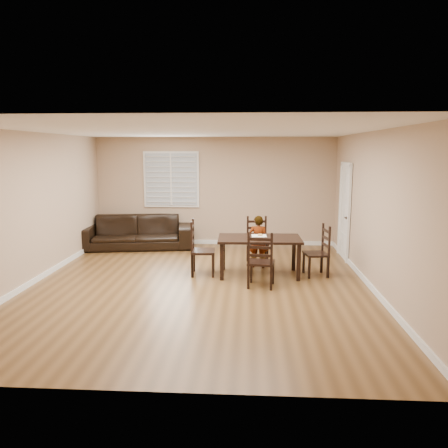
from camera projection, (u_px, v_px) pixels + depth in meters
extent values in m
plane|color=brown|center=(199.00, 285.00, 7.78)|extent=(7.00, 7.00, 0.00)
cube|color=tan|center=(215.00, 191.00, 11.00)|extent=(6.00, 0.04, 2.70)
cube|color=tan|center=(155.00, 260.00, 4.11)|extent=(6.00, 0.04, 2.70)
cube|color=tan|center=(31.00, 209.00, 7.73)|extent=(0.04, 7.00, 2.70)
cube|color=tan|center=(375.00, 212.00, 7.37)|extent=(0.04, 7.00, 2.70)
cube|color=white|center=(198.00, 131.00, 7.33)|extent=(6.00, 7.00, 0.04)
cube|color=white|center=(171.00, 179.00, 10.97)|extent=(1.40, 0.08, 1.40)
cube|color=white|center=(345.00, 212.00, 9.60)|extent=(0.06, 0.94, 2.05)
cylinder|color=#332114|center=(346.00, 218.00, 9.31)|extent=(0.06, 0.06, 0.02)
cube|color=white|center=(215.00, 242.00, 11.20)|extent=(6.00, 0.03, 0.10)
cube|color=white|center=(37.00, 279.00, 7.95)|extent=(0.03, 7.00, 0.10)
cube|color=white|center=(370.00, 285.00, 7.59)|extent=(0.03, 7.00, 0.10)
cube|color=black|center=(259.00, 239.00, 8.30)|extent=(1.59, 0.92, 0.04)
cube|color=black|center=(222.00, 262.00, 8.03)|extent=(0.07, 0.07, 0.69)
cube|color=black|center=(299.00, 263.00, 7.98)|extent=(0.07, 0.07, 0.69)
cube|color=black|center=(223.00, 253.00, 8.74)|extent=(0.07, 0.07, 0.69)
cube|color=black|center=(294.00, 253.00, 8.69)|extent=(0.07, 0.07, 0.69)
cube|color=black|center=(257.00, 244.00, 9.21)|extent=(0.48, 0.45, 0.04)
cube|color=black|center=(257.00, 239.00, 9.39)|extent=(0.45, 0.08, 0.99)
cube|color=black|center=(249.00, 256.00, 9.07)|extent=(0.04, 0.04, 0.41)
cube|color=black|center=(267.00, 256.00, 9.08)|extent=(0.04, 0.04, 0.41)
cube|color=black|center=(247.00, 252.00, 9.42)|extent=(0.04, 0.04, 0.41)
cube|color=black|center=(265.00, 252.00, 9.43)|extent=(0.04, 0.04, 0.41)
cube|color=black|center=(261.00, 263.00, 7.64)|extent=(0.51, 0.48, 0.04)
cube|color=black|center=(260.00, 261.00, 7.44)|extent=(0.45, 0.10, 1.01)
cube|color=black|center=(273.00, 273.00, 7.81)|extent=(0.05, 0.05, 0.41)
cube|color=black|center=(251.00, 272.00, 7.89)|extent=(0.05, 0.05, 0.41)
cube|color=black|center=(271.00, 279.00, 7.46)|extent=(0.05, 0.05, 0.41)
cube|color=black|center=(248.00, 277.00, 7.54)|extent=(0.05, 0.05, 0.41)
cube|color=black|center=(203.00, 251.00, 8.38)|extent=(0.48, 0.51, 0.04)
cube|color=black|center=(193.00, 247.00, 8.36)|extent=(0.07, 0.48, 1.07)
cube|color=black|center=(213.00, 266.00, 8.21)|extent=(0.05, 0.05, 0.44)
cube|color=black|center=(213.00, 261.00, 8.62)|extent=(0.05, 0.05, 0.44)
cube|color=black|center=(193.00, 266.00, 8.21)|extent=(0.05, 0.05, 0.44)
cube|color=black|center=(194.00, 261.00, 8.62)|extent=(0.05, 0.05, 0.44)
cube|color=black|center=(316.00, 254.00, 8.31)|extent=(0.48, 0.50, 0.04)
cube|color=black|center=(326.00, 250.00, 8.32)|extent=(0.11, 0.44, 0.99)
cube|color=black|center=(304.00, 263.00, 8.52)|extent=(0.05, 0.05, 0.40)
cube|color=black|center=(309.00, 268.00, 8.14)|extent=(0.05, 0.05, 0.40)
cube|color=black|center=(321.00, 262.00, 8.55)|extent=(0.05, 0.05, 0.40)
cube|color=black|center=(328.00, 268.00, 8.17)|extent=(0.05, 0.05, 0.40)
imported|color=gray|center=(258.00, 242.00, 8.89)|extent=(0.42, 0.30, 1.08)
cube|color=white|center=(259.00, 236.00, 8.47)|extent=(0.29, 0.29, 0.00)
torus|color=#C28D45|center=(260.00, 235.00, 8.46)|extent=(0.10, 0.10, 0.03)
torus|color=silver|center=(260.00, 234.00, 8.46)|extent=(0.09, 0.09, 0.02)
imported|color=black|center=(137.00, 232.00, 10.71)|extent=(2.82, 1.46, 0.79)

